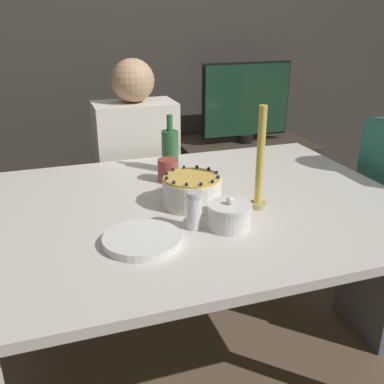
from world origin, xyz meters
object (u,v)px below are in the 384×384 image
at_px(sugar_bowl, 230,216).
at_px(bottle, 171,150).
at_px(cake, 192,191).
at_px(candle, 260,166).
at_px(tv_monitor, 246,102).
at_px(sugar_shaker, 195,210).
at_px(person_man_blue_shirt, 138,191).

height_order(sugar_bowl, bottle, bottle).
bearing_deg(cake, candle, -23.62).
distance_m(candle, tv_monitor, 1.30).
height_order(cake, tv_monitor, tv_monitor).
bearing_deg(tv_monitor, sugar_shaker, -121.19).
height_order(person_man_blue_shirt, tv_monitor, person_man_blue_shirt).
height_order(cake, person_man_blue_shirt, person_man_blue_shirt).
xyz_separation_m(cake, person_man_blue_shirt, (-0.03, 0.79, -0.30)).
xyz_separation_m(cake, bottle, (0.03, 0.38, 0.04)).
relative_size(bottle, person_man_blue_shirt, 0.20).
height_order(candle, person_man_blue_shirt, person_man_blue_shirt).
bearing_deg(candle, person_man_blue_shirt, 105.50).
relative_size(sugar_bowl, sugar_shaker, 1.15).
bearing_deg(sugar_bowl, cake, 105.16).
height_order(cake, bottle, bottle).
distance_m(cake, candle, 0.25).
height_order(sugar_bowl, tv_monitor, tv_monitor).
height_order(candle, tv_monitor, tv_monitor).
distance_m(sugar_shaker, person_man_blue_shirt, 1.01).
relative_size(bottle, tv_monitor, 0.42).
bearing_deg(sugar_bowl, bottle, 92.12).
distance_m(cake, bottle, 0.38).
bearing_deg(cake, person_man_blue_shirt, 92.40).
xyz_separation_m(cake, sugar_shaker, (-0.05, -0.18, 0.01)).
bearing_deg(sugar_bowl, tv_monitor, 62.96).
xyz_separation_m(candle, bottle, (-0.18, 0.47, -0.06)).
bearing_deg(sugar_shaker, person_man_blue_shirt, 88.92).
bearing_deg(sugar_shaker, cake, 73.77).
height_order(sugar_shaker, bottle, bottle).
xyz_separation_m(cake, sugar_bowl, (0.06, -0.20, -0.01)).
distance_m(sugar_shaker, candle, 0.29).
distance_m(cake, sugar_bowl, 0.21).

